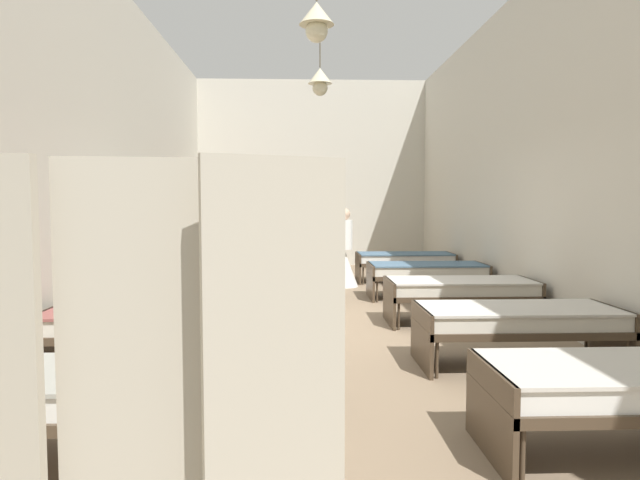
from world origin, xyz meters
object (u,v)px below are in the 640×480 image
object	(u,v)px
bed_right_row_0	(638,386)
bed_right_row_4	(405,260)
bed_right_row_1	(518,321)
potted_plant	(303,245)
bed_left_row_4	(226,261)
patient_seated_primary	(232,246)
bed_left_row_1	(146,324)
bed_right_row_3	(427,272)
nurse_far_aisle	(296,273)
bed_right_row_2	(460,290)
bed_left_row_3	(210,273)
nurse_mid_aisle	(267,367)
bed_left_row_0	(58,393)
privacy_screen	(131,454)
nurse_near_aisle	(344,258)
bed_left_row_2	(187,291)

from	to	relation	value
bed_right_row_0	bed_right_row_4	world-z (taller)	same
bed_right_row_1	potted_plant	distance (m)	7.04
bed_left_row_4	patient_seated_primary	distance (m)	1.94
bed_right_row_0	potted_plant	size ratio (longest dim) A/B	1.57
bed_left_row_1	bed_right_row_3	xyz separation A→B (m)	(3.54, 3.80, 0.00)
bed_right_row_1	potted_plant	size ratio (longest dim) A/B	1.57
nurse_far_aisle	potted_plant	world-z (taller)	nurse_far_aisle
bed_right_row_2	bed_right_row_4	bearing A→B (deg)	90.00
bed_left_row_1	potted_plant	size ratio (longest dim) A/B	1.57
bed_right_row_1	bed_right_row_2	distance (m)	1.90
potted_plant	bed_right_row_1	bearing A→B (deg)	-73.37
bed_left_row_3	patient_seated_primary	world-z (taller)	patient_seated_primary
bed_left_row_1	nurse_far_aisle	size ratio (longest dim) A/B	1.28
nurse_mid_aisle	nurse_far_aisle	bearing A→B (deg)	46.92
bed_left_row_0	bed_left_row_3	distance (m)	5.70
bed_right_row_0	bed_right_row_4	size ratio (longest dim) A/B	1.00
bed_right_row_4	potted_plant	xyz separation A→B (m)	(-2.01, 1.05, 0.22)
patient_seated_primary	privacy_screen	distance (m)	7.49
bed_right_row_1	nurse_near_aisle	xyz separation A→B (m)	(-1.25, 5.13, 0.09)
bed_left_row_4	bed_left_row_0	bearing A→B (deg)	-90.00
bed_left_row_4	bed_right_row_4	xyz separation A→B (m)	(3.54, 0.00, 0.00)
bed_left_row_3	bed_left_row_4	bearing A→B (deg)	90.00
bed_left_row_2	privacy_screen	bearing A→B (deg)	-80.24
nurse_near_aisle	bed_right_row_3	bearing A→B (deg)	-70.94
bed_left_row_1	privacy_screen	size ratio (longest dim) A/B	1.12
bed_right_row_2	nurse_mid_aisle	world-z (taller)	nurse_mid_aisle
bed_right_row_0	nurse_near_aisle	bearing A→B (deg)	100.09
bed_left_row_0	potted_plant	distance (m)	8.78
bed_left_row_0	bed_left_row_1	world-z (taller)	same
bed_right_row_0	bed_right_row_1	xyz separation A→B (m)	(0.00, 1.90, 0.00)
bed_right_row_4	privacy_screen	distance (m)	9.68
bed_right_row_1	bed_right_row_2	size ratio (longest dim) A/B	1.00
bed_left_row_3	nurse_near_aisle	distance (m)	2.64
bed_left_row_2	potted_plant	distance (m)	5.08
bed_left_row_3	nurse_far_aisle	bearing A→B (deg)	-29.01
bed_left_row_3	bed_right_row_3	bearing A→B (deg)	0.00
bed_left_row_2	potted_plant	size ratio (longest dim) A/B	1.57
nurse_far_aisle	bed_right_row_0	bearing A→B (deg)	-66.54
bed_left_row_1	nurse_mid_aisle	distance (m)	2.11
bed_right_row_4	nurse_near_aisle	world-z (taller)	nurse_near_aisle
nurse_mid_aisle	bed_right_row_3	bearing A→B (deg)	26.21
bed_left_row_3	bed_left_row_1	bearing A→B (deg)	-90.00
bed_left_row_4	nurse_far_aisle	xyz separation A→B (m)	(1.39, -2.67, 0.09)
privacy_screen	nurse_mid_aisle	bearing A→B (deg)	77.01
bed_left_row_1	nurse_far_aisle	world-z (taller)	nurse_far_aisle
bed_right_row_4	patient_seated_primary	size ratio (longest dim) A/B	2.37
privacy_screen	bed_left_row_4	bearing A→B (deg)	91.13
bed_left_row_0	potted_plant	size ratio (longest dim) A/B	1.57
bed_right_row_0	privacy_screen	xyz separation A→B (m)	(-2.59, -1.72, 0.41)
bed_left_row_0	privacy_screen	xyz separation A→B (m)	(0.95, -1.72, 0.41)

